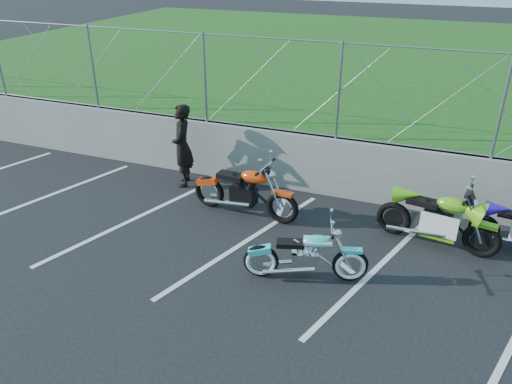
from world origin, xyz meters
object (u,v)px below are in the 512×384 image
at_px(cruiser_turquoise, 307,257).
at_px(sportbike_green, 439,221).
at_px(naked_orange, 246,193).
at_px(person_standing, 182,146).

bearing_deg(cruiser_turquoise, sportbike_green, 27.01).
bearing_deg(sportbike_green, naked_orange, -167.61).
bearing_deg(naked_orange, cruiser_turquoise, -39.05).
xyz_separation_m(naked_orange, sportbike_green, (3.66, 0.21, -0.00)).
height_order(sportbike_green, person_standing, person_standing).
distance_m(cruiser_turquoise, person_standing, 4.41).
relative_size(cruiser_turquoise, person_standing, 1.06).
bearing_deg(person_standing, cruiser_turquoise, 32.45).
relative_size(sportbike_green, person_standing, 1.18).
bearing_deg(cruiser_turquoise, person_standing, 128.87).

